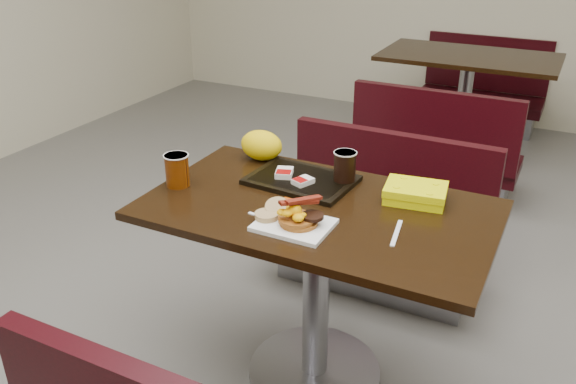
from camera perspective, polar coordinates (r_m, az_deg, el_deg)
The scene contains 24 objects.
floor at distance 2.50m, azimuth 2.51°, elevation -16.86°, with size 6.00×7.00×0.01m, color slate.
table_near at distance 2.26m, azimuth 2.69°, elevation -9.84°, with size 1.20×0.70×0.75m, color black, non-canonical shape.
bench_near_n at distance 2.83m, azimuth 8.49°, elevation -2.63°, with size 1.00×0.46×0.72m, color black, non-canonical shape.
table_far at distance 4.55m, azimuth 16.33°, elevation 7.82°, with size 1.20×0.70×0.75m, color black, non-canonical shape.
bench_far_s at distance 3.90m, azimuth 14.21°, elevation 4.92°, with size 1.00×0.46×0.72m, color black, non-canonical shape.
bench_far_n at distance 5.22m, azimuth 17.89°, elevation 9.66°, with size 1.00×0.46×0.72m, color black, non-canonical shape.
platter at distance 1.93m, azimuth 0.56°, elevation -3.15°, with size 0.24×0.19×0.01m, color white.
pancake_stack at distance 1.92m, azimuth 1.03°, elevation -2.72°, with size 0.12×0.12×0.03m, color #9B5C19.
sausage_patty at distance 1.91m, azimuth 2.36°, elevation -2.31°, with size 0.07×0.07×0.01m, color black.
scrambled_eggs at distance 1.90m, azimuth 0.63°, elevation -1.85°, with size 0.08×0.07×0.04m, color #FFC605.
bacon_strips at distance 1.90m, azimuth 1.05°, elevation -0.90°, with size 0.13×0.06×0.01m, color #410A04, non-canonical shape.
muffin_bottom at distance 1.96m, azimuth -2.05°, elevation -2.24°, with size 0.08×0.08×0.02m, color tan.
muffin_top at distance 1.98m, azimuth -1.05°, elevation -1.44°, with size 0.08×0.08×0.02m, color tan.
coffee_cup_near at distance 2.23m, azimuth -10.52°, elevation 2.05°, with size 0.09×0.09×0.12m, color #8B3E05.
fork at distance 2.00m, azimuth -2.68°, elevation -2.30°, with size 0.13×0.02×0.00m, color white, non-canonical shape.
knife at distance 1.93m, azimuth 10.29°, elevation -3.86°, with size 0.17×0.01×0.00m, color white.
condiment_syrup at distance 2.09m, azimuth 0.01°, elevation -0.89°, with size 0.04×0.03×0.01m, color #C03E08.
condiment_ketchup at distance 2.18m, azimuth 0.64°, elevation 0.29°, with size 0.04×0.03×0.01m, color #8C0504.
tray at distance 2.24m, azimuth 1.29°, elevation 1.16°, with size 0.38×0.27×0.02m, color black.
hashbrown_sleeve_left at distance 2.25m, azimuth -0.35°, elevation 1.84°, with size 0.06×0.08×0.02m, color silver.
hashbrown_sleeve_right at distance 2.19m, azimuth 1.43°, elevation 1.04°, with size 0.05×0.07×0.02m, color silver.
coffee_cup_far at distance 2.21m, azimuth 5.43°, elevation 2.47°, with size 0.08×0.08×0.11m, color black.
clamshell at distance 2.14m, azimuth 12.05°, elevation -0.11°, with size 0.21×0.16×0.06m, color #E5E303.
paper_bag at distance 2.43m, azimuth -2.54°, elevation 4.48°, with size 0.18×0.13×0.12m, color yellow.
Camera 1 is at (0.73, -1.69, 1.69)m, focal length 37.33 mm.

